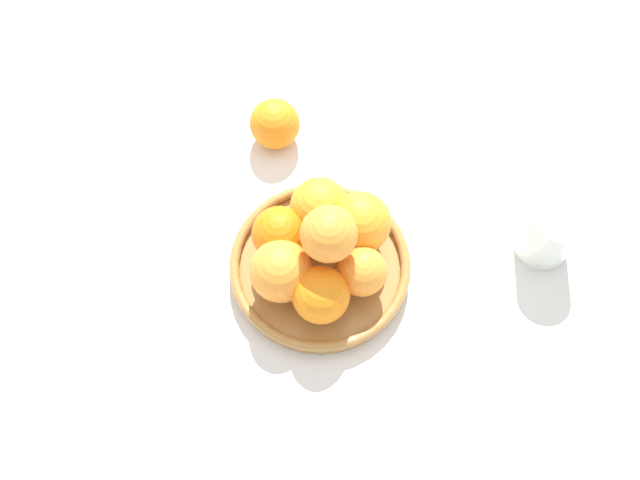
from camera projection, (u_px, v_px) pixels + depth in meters
name	position (u px, v px, depth m)	size (l,w,h in m)	color
ground_plane	(320.00, 270.00, 0.87)	(4.00, 4.00, 0.00)	silver
fruit_bowl	(320.00, 265.00, 0.85)	(0.25, 0.25, 0.03)	#A57238
orange_pile	(321.00, 244.00, 0.80)	(0.19, 0.20, 0.13)	orange
stray_orange	(275.00, 124.00, 0.93)	(0.08, 0.08, 0.08)	orange
drinking_glass	(550.00, 233.00, 0.84)	(0.07, 0.07, 0.09)	silver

